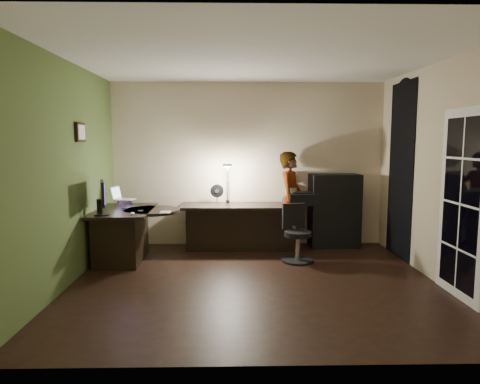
{
  "coord_description": "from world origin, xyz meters",
  "views": [
    {
      "loc": [
        -0.28,
        -5.13,
        1.74
      ],
      "look_at": [
        -0.15,
        1.05,
        1.0
      ],
      "focal_mm": 32.0,
      "sensor_mm": 36.0,
      "label": 1
    }
  ],
  "objects_px": {
    "cabinet": "(334,211)",
    "desk_right": "(241,227)",
    "desk_left": "(125,235)",
    "person": "(290,200)",
    "monitor": "(101,203)",
    "office_chair": "(298,234)"
  },
  "relations": [
    {
      "from": "desk_right",
      "to": "cabinet",
      "type": "distance_m",
      "value": 1.56
    },
    {
      "from": "desk_right",
      "to": "cabinet",
      "type": "bearing_deg",
      "value": 6.59
    },
    {
      "from": "monitor",
      "to": "desk_right",
      "type": "bearing_deg",
      "value": 12.57
    },
    {
      "from": "desk_right",
      "to": "desk_left",
      "type": "bearing_deg",
      "value": -159.03
    },
    {
      "from": "desk_left",
      "to": "desk_right",
      "type": "bearing_deg",
      "value": 18.45
    },
    {
      "from": "cabinet",
      "to": "person",
      "type": "distance_m",
      "value": 0.75
    },
    {
      "from": "cabinet",
      "to": "person",
      "type": "relative_size",
      "value": 0.77
    },
    {
      "from": "desk_right",
      "to": "person",
      "type": "bearing_deg",
      "value": 11.49
    },
    {
      "from": "cabinet",
      "to": "office_chair",
      "type": "height_order",
      "value": "cabinet"
    },
    {
      "from": "desk_left",
      "to": "office_chair",
      "type": "distance_m",
      "value": 2.51
    },
    {
      "from": "desk_left",
      "to": "person",
      "type": "distance_m",
      "value": 2.67
    },
    {
      "from": "desk_right",
      "to": "monitor",
      "type": "bearing_deg",
      "value": -148.53
    },
    {
      "from": "monitor",
      "to": "office_chair",
      "type": "relative_size",
      "value": 0.61
    },
    {
      "from": "desk_right",
      "to": "cabinet",
      "type": "height_order",
      "value": "cabinet"
    },
    {
      "from": "office_chair",
      "to": "person",
      "type": "bearing_deg",
      "value": 76.52
    },
    {
      "from": "cabinet",
      "to": "desk_right",
      "type": "bearing_deg",
      "value": -177.77
    },
    {
      "from": "desk_left",
      "to": "cabinet",
      "type": "relative_size",
      "value": 1.09
    },
    {
      "from": "cabinet",
      "to": "monitor",
      "type": "distance_m",
      "value": 3.66
    },
    {
      "from": "office_chair",
      "to": "person",
      "type": "height_order",
      "value": "person"
    },
    {
      "from": "monitor",
      "to": "office_chair",
      "type": "height_order",
      "value": "monitor"
    },
    {
      "from": "person",
      "to": "desk_left",
      "type": "bearing_deg",
      "value": 128.77
    },
    {
      "from": "monitor",
      "to": "office_chair",
      "type": "distance_m",
      "value": 2.76
    }
  ]
}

